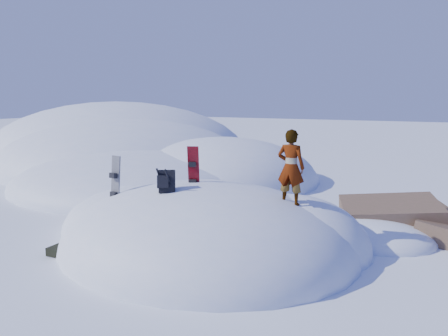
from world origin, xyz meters
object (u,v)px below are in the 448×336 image
at_px(backpack, 166,181).
at_px(snowboard_dark, 115,187).
at_px(snowboard_red, 193,175).
at_px(person, 291,167).

bearing_deg(backpack, snowboard_dark, 140.51).
relative_size(snowboard_red, backpack, 2.40).
xyz_separation_m(snowboard_red, backpack, (-0.13, -0.91, -0.01)).
bearing_deg(backpack, snowboard_red, 50.13).
relative_size(snowboard_red, person, 0.87).
xyz_separation_m(snowboard_dark, backpack, (1.65, -0.23, 0.32)).
distance_m(snowboard_red, snowboard_dark, 1.93).
bearing_deg(person, backpack, 24.22).
bearing_deg(person, snowboard_red, 4.52).
bearing_deg(snowboard_dark, backpack, 2.50).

